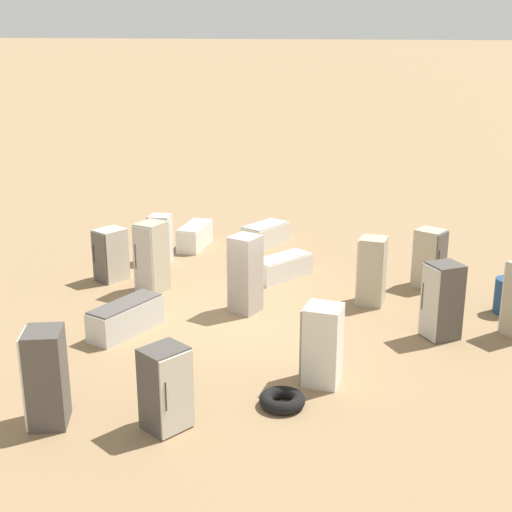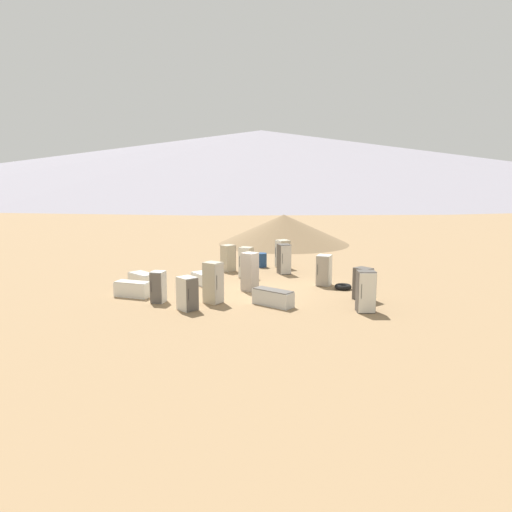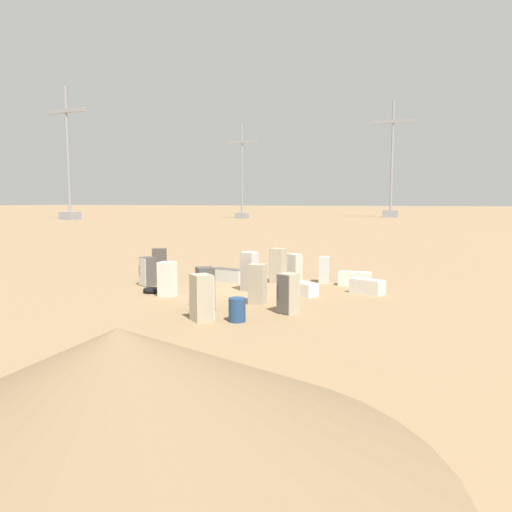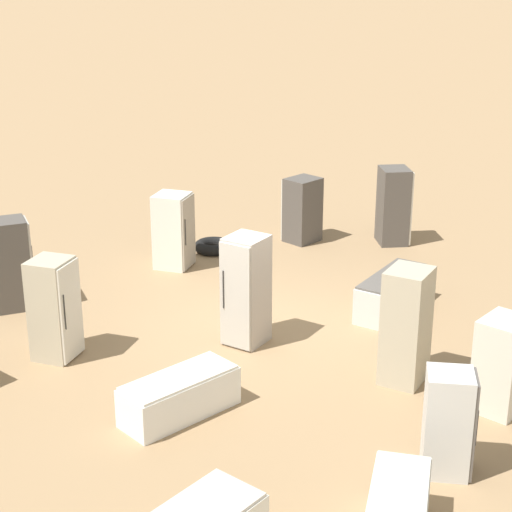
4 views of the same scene
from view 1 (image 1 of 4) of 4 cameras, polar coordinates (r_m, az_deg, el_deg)
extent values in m
plane|color=#937551|center=(16.89, -1.30, -4.95)|extent=(1000.00, 1000.00, 0.00)
cube|color=beige|center=(19.59, -11.51, 0.12)|extent=(0.91, 0.85, 1.41)
cube|color=#56514C|center=(19.37, -12.41, -0.14)|extent=(0.25, 0.57, 1.36)
cylinder|color=#2D2D2D|center=(19.51, -12.88, 0.17)|extent=(0.02, 0.02, 0.49)
cube|color=#B2A88E|center=(18.49, -8.32, -0.09)|extent=(0.80, 0.71, 1.83)
cube|color=#BCB7AD|center=(18.21, -9.04, -0.40)|extent=(0.13, 0.58, 1.76)
cylinder|color=#2D2D2D|center=(18.29, -9.63, -0.05)|extent=(0.02, 0.02, 0.64)
cube|color=silver|center=(16.24, -10.37, -4.92)|extent=(1.95, 1.04, 0.67)
cube|color=#56514C|center=(16.11, -10.44, -3.76)|extent=(1.88, 1.00, 0.04)
cube|color=silver|center=(22.44, 0.75, 1.69)|extent=(1.70, 1.24, 0.64)
cube|color=#BCB7AD|center=(22.35, 0.75, 2.52)|extent=(1.63, 1.19, 0.04)
cube|color=#B2A88E|center=(19.22, 13.66, -0.17)|extent=(0.80, 0.83, 1.55)
cube|color=#56514C|center=(19.07, 14.61, -0.38)|extent=(0.56, 0.23, 1.49)
cylinder|color=#2D2D2D|center=(18.85, 14.42, -0.32)|extent=(0.02, 0.02, 0.54)
cube|color=#A89E93|center=(16.95, -0.86, -1.46)|extent=(0.76, 0.73, 1.88)
cube|color=#BCB7AD|center=(17.22, -0.22, -1.15)|extent=(0.16, 0.58, 1.81)
cylinder|color=#2D2D2D|center=(17.10, 0.43, -0.95)|extent=(0.02, 0.02, 0.66)
cube|color=silver|center=(13.67, 5.37, -7.10)|extent=(0.70, 0.70, 1.57)
cube|color=gray|center=(13.74, 3.92, -6.92)|extent=(0.65, 0.07, 1.51)
cylinder|color=#2D2D2D|center=(13.92, 4.05, -6.23)|extent=(0.02, 0.02, 0.55)
cube|color=white|center=(19.45, 2.08, -0.96)|extent=(1.86, 1.40, 0.58)
cube|color=silver|center=(19.35, 2.09, -0.09)|extent=(1.79, 1.34, 0.04)
cube|color=#4C4742|center=(12.75, -16.40, -9.31)|extent=(0.92, 0.87, 1.73)
cube|color=silver|center=(12.82, -17.85, -9.30)|extent=(0.64, 0.34, 1.66)
cylinder|color=#2D2D2D|center=(13.01, -17.79, -8.46)|extent=(0.02, 0.02, 0.60)
cube|color=silver|center=(16.93, 19.83, -2.91)|extent=(0.57, 0.45, 1.62)
cube|color=silver|center=(22.29, -4.91, 1.57)|extent=(1.73, 0.83, 0.68)
cube|color=beige|center=(22.20, -4.94, 2.46)|extent=(1.66, 0.80, 0.04)
cube|color=silver|center=(20.87, -7.63, 1.38)|extent=(0.67, 0.68, 1.40)
cube|color=#56514C|center=(20.95, -8.44, 1.42)|extent=(0.53, 0.15, 1.34)
cylinder|color=#2D2D2D|center=(21.12, -8.37, 1.75)|extent=(0.02, 0.02, 0.49)
cube|color=#B2A88E|center=(17.69, 9.30, -1.20)|extent=(0.66, 0.62, 1.69)
cube|color=beige|center=(17.75, 8.28, -1.09)|extent=(0.62, 0.06, 1.62)
cylinder|color=#2D2D2D|center=(17.94, 8.34, -0.60)|extent=(0.02, 0.02, 0.59)
cube|color=#4C4742|center=(12.28, -7.29, -10.45)|extent=(0.90, 0.85, 1.47)
cube|color=beige|center=(12.05, -6.33, -10.99)|extent=(0.64, 0.32, 1.41)
cylinder|color=#2D2D2D|center=(11.86, -7.21, -11.11)|extent=(0.02, 0.02, 0.51)
cube|color=#4C4742|center=(16.07, 14.72, -3.50)|extent=(0.92, 0.92, 1.70)
cube|color=#BCB7AD|center=(15.87, 13.69, -3.68)|extent=(0.48, 0.45, 1.63)
cylinder|color=#2D2D2D|center=(16.00, 13.17, -3.15)|extent=(0.02, 0.02, 0.60)
torus|color=black|center=(13.10, 2.12, -11.45)|extent=(0.84, 0.84, 0.24)
cylinder|color=navy|center=(18.04, 19.46, -3.03)|extent=(0.61, 0.61, 0.86)
camera|label=2|loc=(27.58, -60.99, 7.10)|focal=35.00mm
camera|label=3|loc=(29.25, 53.92, 6.15)|focal=35.00mm
camera|label=4|loc=(29.20, -0.51, 17.34)|focal=60.00mm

